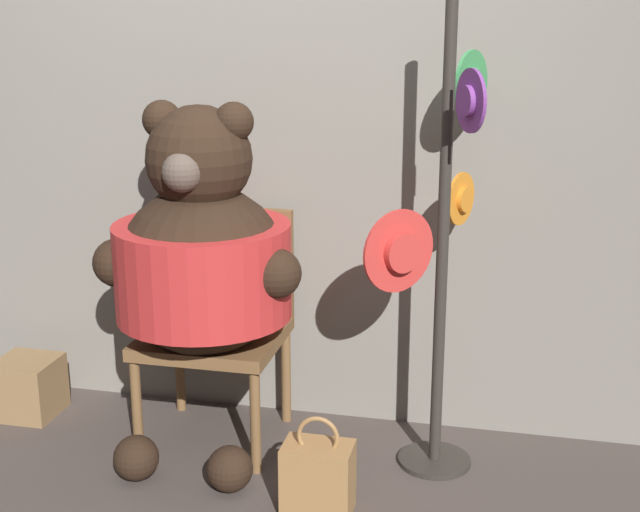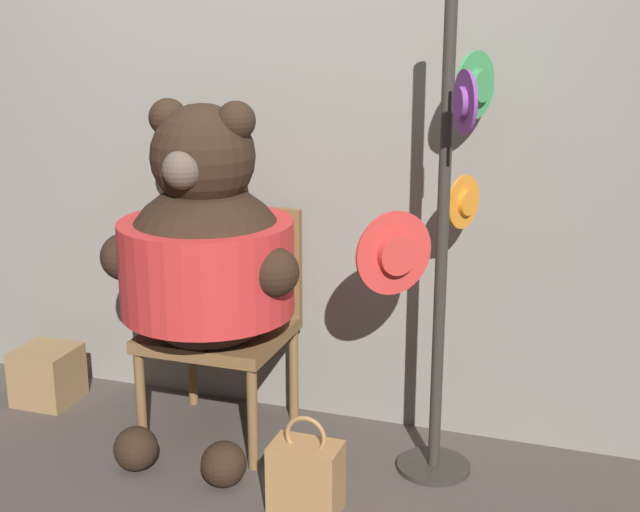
{
  "view_description": "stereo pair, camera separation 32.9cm",
  "coord_description": "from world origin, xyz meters",
  "px_view_note": "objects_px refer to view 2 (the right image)",
  "views": [
    {
      "loc": [
        0.97,
        -2.7,
        1.72
      ],
      "look_at": [
        0.26,
        0.39,
        0.82
      ],
      "focal_mm": 50.0,
      "sensor_mm": 36.0,
      "label": 1
    },
    {
      "loc": [
        1.28,
        -2.61,
        1.72
      ],
      "look_at": [
        0.26,
        0.39,
        0.82
      ],
      "focal_mm": 50.0,
      "sensor_mm": 36.0,
      "label": 2
    }
  ],
  "objects_px": {
    "teddy_bear": "(206,256)",
    "chair": "(226,312)",
    "hat_display_rack": "(438,243)",
    "handbag_on_ground": "(306,477)"
  },
  "relations": [
    {
      "from": "teddy_bear",
      "to": "chair",
      "type": "bearing_deg",
      "value": 89.56
    },
    {
      "from": "teddy_bear",
      "to": "hat_display_rack",
      "type": "bearing_deg",
      "value": 4.28
    },
    {
      "from": "chair",
      "to": "handbag_on_ground",
      "type": "bearing_deg",
      "value": -44.52
    },
    {
      "from": "teddy_bear",
      "to": "hat_display_rack",
      "type": "distance_m",
      "value": 0.89
    },
    {
      "from": "handbag_on_ground",
      "to": "teddy_bear",
      "type": "bearing_deg",
      "value": 146.29
    },
    {
      "from": "hat_display_rack",
      "to": "handbag_on_ground",
      "type": "bearing_deg",
      "value": -129.9
    },
    {
      "from": "chair",
      "to": "teddy_bear",
      "type": "distance_m",
      "value": 0.33
    },
    {
      "from": "chair",
      "to": "hat_display_rack",
      "type": "bearing_deg",
      "value": -6.52
    },
    {
      "from": "hat_display_rack",
      "to": "chair",
      "type": "bearing_deg",
      "value": 173.48
    },
    {
      "from": "hat_display_rack",
      "to": "handbag_on_ground",
      "type": "distance_m",
      "value": 0.94
    }
  ]
}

